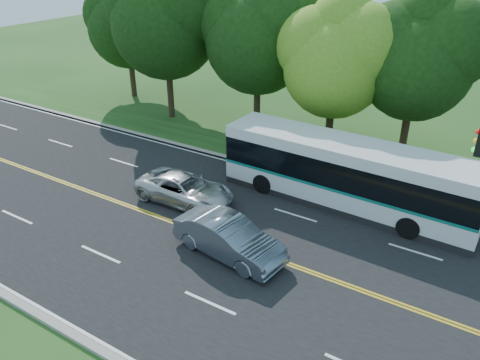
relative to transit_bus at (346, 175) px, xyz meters
The scene contains 9 objects.
ground 6.02m from the transit_bus, 100.18° to the right, with size 120.00×120.00×0.00m, color #1F4818.
road 6.02m from the transit_bus, 100.18° to the right, with size 60.00×14.00×0.02m, color black.
curb_north 2.33m from the transit_bus, 125.48° to the left, with size 60.00×0.30×0.15m, color gray.
grass_verge 3.78m from the transit_bus, 107.32° to the left, with size 60.00×4.00×0.10m, color #1F4818.
lane_markings 6.03m from the transit_bus, 101.09° to the right, with size 57.60×13.82×0.00m.
tree_row 10.28m from the transit_bus, 133.91° to the left, with size 44.70×9.10×13.84m.
transit_bus is the anchor object (origin of this frame).
sedan 6.93m from the transit_bus, 111.43° to the right, with size 1.69×4.86×1.60m, color slate.
suv 7.81m from the transit_bus, 149.79° to the right, with size 2.29×4.97×1.38m, color silver.
Camera 1 is at (7.15, -13.81, 11.61)m, focal length 35.00 mm.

